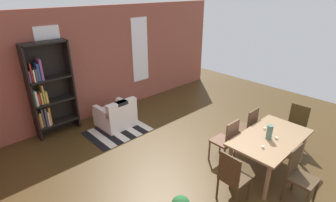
{
  "coord_description": "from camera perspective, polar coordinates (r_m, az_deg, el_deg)",
  "views": [
    {
      "loc": [
        -3.29,
        -1.93,
        3.22
      ],
      "look_at": [
        0.23,
        1.79,
        0.97
      ],
      "focal_mm": 27.71,
      "sensor_mm": 36.0,
      "label": 1
    }
  ],
  "objects": [
    {
      "name": "back_wall_brick",
      "position": [
        7.13,
        -14.56,
        8.24
      ],
      "size": [
        8.19,
        0.12,
        2.82
      ],
      "primitive_type": "cube",
      "color": "#934B3C",
      "rests_on": "ground"
    },
    {
      "name": "dining_chair_head_right",
      "position": [
        6.21,
        26.23,
        -4.83
      ],
      "size": [
        0.42,
        0.42,
        0.95
      ],
      "color": "#403116",
      "rests_on": "ground"
    },
    {
      "name": "tealight_candle_1",
      "position": [
        5.06,
        22.73,
        -7.52
      ],
      "size": [
        0.04,
        0.04,
        0.04
      ],
      "primitive_type": "cylinder",
      "color": "silver",
      "rests_on": "dining_table"
    },
    {
      "name": "dining_chair_near_left",
      "position": [
        4.75,
        26.82,
        -14.07
      ],
      "size": [
        0.41,
        0.41,
        0.95
      ],
      "color": "#41301D",
      "rests_on": "ground"
    },
    {
      "name": "dining_table",
      "position": [
        5.15,
        21.54,
        -8.14
      ],
      "size": [
        1.63,
        0.92,
        0.74
      ],
      "color": "olive",
      "rests_on": "ground"
    },
    {
      "name": "tealight_candle_0",
      "position": [
        5.29,
        20.43,
        -5.69
      ],
      "size": [
        0.04,
        0.04,
        0.04
      ],
      "primitive_type": "cylinder",
      "color": "silver",
      "rests_on": "dining_table"
    },
    {
      "name": "bookshelf_tall",
      "position": [
        6.44,
        -24.9,
        2.02
      ],
      "size": [
        0.96,
        0.31,
        2.18
      ],
      "color": "black",
      "rests_on": "ground"
    },
    {
      "name": "striped_rug",
      "position": [
        6.49,
        -11.03,
        -6.49
      ],
      "size": [
        1.42,
        1.09,
        0.01
      ],
      "color": "black",
      "rests_on": "ground"
    },
    {
      "name": "dining_chair_far_right",
      "position": [
        5.76,
        16.92,
        -5.49
      ],
      "size": [
        0.4,
        0.4,
        0.95
      ],
      "color": "#4E3623",
      "rests_on": "ground"
    },
    {
      "name": "armchair_white",
      "position": [
        6.63,
        -11.33,
        -3.17
      ],
      "size": [
        0.82,
        0.82,
        0.75
      ],
      "color": "white",
      "rests_on": "ground"
    },
    {
      "name": "window_pane_1",
      "position": [
        7.7,
        -6.17,
        11.06
      ],
      "size": [
        0.55,
        0.02,
        1.83
      ],
      "primitive_type": "cube",
      "color": "white"
    },
    {
      "name": "dining_chair_far_left",
      "position": [
        5.2,
        12.72,
        -8.35
      ],
      "size": [
        0.41,
        0.41,
        0.95
      ],
      "color": "brown",
      "rests_on": "ground"
    },
    {
      "name": "vase_on_table",
      "position": [
        4.96,
        21.42,
        -6.4
      ],
      "size": [
        0.1,
        0.1,
        0.27
      ],
      "primitive_type": "cylinder",
      "color": "#4C7266",
      "rests_on": "dining_table"
    },
    {
      "name": "window_pane_0",
      "position": [
        6.54,
        -23.98,
        6.87
      ],
      "size": [
        0.55,
        0.02,
        1.83
      ],
      "primitive_type": "cube",
      "color": "white"
    },
    {
      "name": "dining_chair_head_left",
      "position": [
        4.34,
        13.95,
        -15.82
      ],
      "size": [
        0.42,
        0.42,
        0.95
      ],
      "color": "#402C1A",
      "rests_on": "ground"
    },
    {
      "name": "tealight_candle_2",
      "position": [
        4.71,
        20.14,
        -9.47
      ],
      "size": [
        0.04,
        0.04,
        0.04
      ],
      "primitive_type": "cylinder",
      "color": "silver",
      "rests_on": "dining_table"
    },
    {
      "name": "ground_plane",
      "position": [
        5.0,
        12.89,
        -17.19
      ],
      "size": [
        10.57,
        10.57,
        0.0
      ],
      "primitive_type": "plane",
      "color": "#443016"
    }
  ]
}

